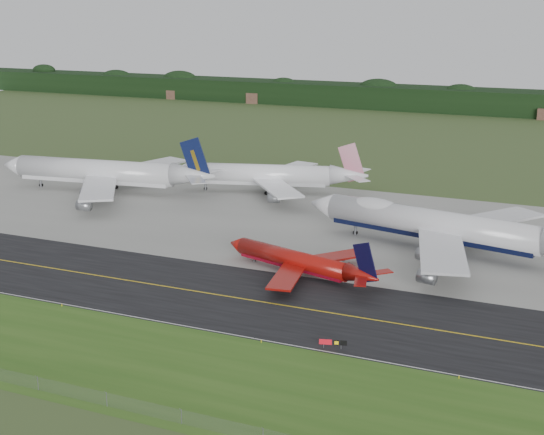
{
  "coord_description": "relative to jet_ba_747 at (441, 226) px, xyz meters",
  "views": [
    {
      "loc": [
        52.32,
        -126.94,
        54.84
      ],
      "look_at": [
        -10.08,
        22.0,
        8.93
      ],
      "focal_mm": 50.0,
      "sensor_mm": 36.0,
      "label": 1
    }
  ],
  "objects": [
    {
      "name": "jet_ba_747",
      "position": [
        0.0,
        0.0,
        0.0
      ],
      "size": [
        70.44,
        57.47,
        17.82
      ],
      "color": "silver",
      "rests_on": "ground"
    },
    {
      "name": "taxiway",
      "position": [
        -24.09,
        -43.93,
        -6.06
      ],
      "size": [
        400.0,
        32.0,
        0.02
      ],
      "primitive_type": "cube",
      "color": "black",
      "rests_on": "ground"
    },
    {
      "name": "perimeter_fence",
      "position": [
        -24.09,
        -87.93,
        -4.97
      ],
      "size": [
        320.0,
        0.1,
        320.0
      ],
      "color": "slate",
      "rests_on": "ground"
    },
    {
      "name": "edge_marker_left",
      "position": [
        -59.13,
        -60.43,
        -5.82
      ],
      "size": [
        0.16,
        0.16,
        0.5
      ],
      "primitive_type": "cylinder",
      "color": "yellow",
      "rests_on": "ground"
    },
    {
      "name": "jet_red_737",
      "position": [
        -23.96,
        -27.02,
        -3.18
      ],
      "size": [
        37.89,
        30.17,
        10.42
      ],
      "color": "maroon",
      "rests_on": "ground"
    },
    {
      "name": "horizon_treeline",
      "position": [
        -24.09,
        233.83,
        -0.6
      ],
      "size": [
        700.0,
        25.0,
        12.0
      ],
      "color": "black",
      "rests_on": "ground"
    },
    {
      "name": "jet_navy_gold",
      "position": [
        -102.88,
        18.16,
        -0.16
      ],
      "size": [
        69.72,
        60.3,
        17.99
      ],
      "color": "silver",
      "rests_on": "ground"
    },
    {
      "name": "grass_verge",
      "position": [
        -24.09,
        -74.93,
        -6.06
      ],
      "size": [
        400.0,
        30.0,
        0.01
      ],
      "primitive_type": "cube",
      "color": "#2D5519",
      "rests_on": "ground"
    },
    {
      "name": "jet_star_tail",
      "position": [
        -57.89,
        36.25,
        -0.82
      ],
      "size": [
        58.92,
        48.28,
        15.73
      ],
      "color": "white",
      "rests_on": "ground"
    },
    {
      "name": "apron",
      "position": [
        -24.09,
        11.07,
        -6.06
      ],
      "size": [
        400.0,
        78.0,
        0.01
      ],
      "primitive_type": "cube",
      "color": "gray",
      "rests_on": "ground"
    },
    {
      "name": "taxiway_centreline",
      "position": [
        -24.09,
        -43.93,
        -6.04
      ],
      "size": [
        400.0,
        0.4,
        0.0
      ],
      "primitive_type": "cube",
      "color": "gold",
      "rests_on": "taxiway"
    },
    {
      "name": "ground",
      "position": [
        -24.09,
        -39.93,
        -6.07
      ],
      "size": [
        600.0,
        600.0,
        0.0
      ],
      "primitive_type": "plane",
      "color": "#395527",
      "rests_on": "ground"
    },
    {
      "name": "edge_marker_center",
      "position": [
        -18.32,
        -60.43,
        -5.82
      ],
      "size": [
        0.16,
        0.16,
        0.5
      ],
      "primitive_type": "cylinder",
      "color": "yellow",
      "rests_on": "ground"
    },
    {
      "name": "edge_marker_right",
      "position": [
        14.35,
        -60.43,
        -5.82
      ],
      "size": [
        0.16,
        0.16,
        0.5
      ],
      "primitive_type": "cylinder",
      "color": "yellow",
      "rests_on": "ground"
    },
    {
      "name": "taxiway_sign",
      "position": [
        -6.57,
        -57.91,
        -4.99
      ],
      "size": [
        4.48,
        1.32,
        1.53
      ],
      "color": "slate",
      "rests_on": "ground"
    },
    {
      "name": "taxiway_edge_line",
      "position": [
        -24.09,
        -59.43,
        -6.04
      ],
      "size": [
        400.0,
        0.25,
        0.0
      ],
      "primitive_type": "cube",
      "color": "silver",
      "rests_on": "taxiway"
    }
  ]
}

